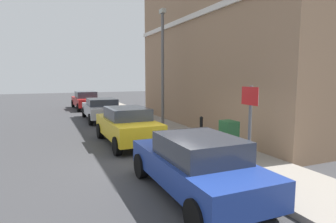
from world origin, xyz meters
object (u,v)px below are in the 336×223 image
Objects in this scene: car_blue at (196,164)px; bollard_near_cabinet at (201,129)px; lamppost at (163,63)px; car_yellow at (127,125)px; car_red at (86,100)px; utility_cabinet at (229,140)px; car_silver at (102,109)px; street_sign at (250,118)px.

bollard_near_cabinet is at bearing -31.51° from car_blue.
lamppost reaches higher than car_blue.
car_yellow is at bearing 1.03° from car_blue.
lamppost reaches higher than car_red.
car_yellow reaches higher than car_red.
car_yellow reaches higher than car_blue.
utility_cabinet is at bearing -49.91° from car_blue.
car_yellow is 3.92× the size of bollard_near_cabinet.
utility_cabinet is at bearing -167.34° from car_silver.
car_silver is at bearing 96.77° from street_sign.
utility_cabinet is at bearing -93.04° from bollard_near_cabinet.
car_yellow reaches higher than utility_cabinet.
car_yellow is 2.91m from bollard_near_cabinet.
utility_cabinet is 1.88m from bollard_near_cabinet.
car_red is 1.96× the size of street_sign.
lamppost reaches higher than utility_cabinet.
car_red is at bearing 102.45° from lamppost.
car_red is (0.00, 18.42, 0.01)m from car_blue.
car_red is 16.73m from utility_cabinet.
lamppost is at bearing -151.03° from car_silver.
car_blue reaches higher than utility_cabinet.
street_sign reaches higher than car_red.
utility_cabinet is at bearing -148.43° from car_yellow.
car_blue is at bearing -121.47° from bollard_near_cabinet.
bollard_near_cabinet is at bearing -126.37° from car_yellow.
car_red is 14.88m from bollard_near_cabinet.
car_silver is 1.00× the size of car_red.
car_silver is (0.11, 12.00, -0.02)m from car_blue.
utility_cabinet is 0.50× the size of street_sign.
car_blue is 3.96× the size of bollard_near_cabinet.
car_red is at bearing 2.12° from car_silver.
car_silver is at bearing -2.70° from car_yellow.
street_sign is (1.52, 0.08, 0.94)m from car_blue.
car_silver reaches higher than utility_cabinet.
car_red is at bearing 94.74° from street_sign.
street_sign is at bearing -96.30° from lamppost.
car_yellow is 13.02m from car_red.
car_silver is at bearing 117.79° from lamppost.
car_yellow reaches higher than bollard_near_cabinet.
utility_cabinet is (2.27, -3.57, -0.08)m from car_yellow.
bollard_near_cabinet is (2.37, -1.69, -0.05)m from car_yellow.
lamppost is (2.47, 2.32, 2.55)m from car_yellow.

